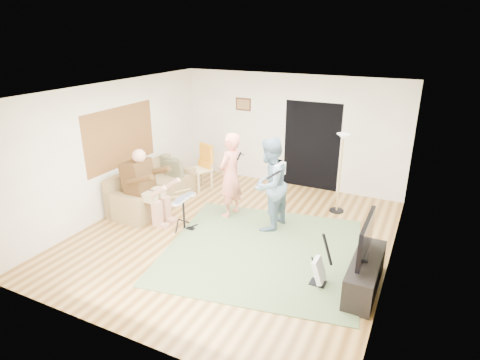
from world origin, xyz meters
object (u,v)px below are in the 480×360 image
object	(u,v)px
singer	(230,175)
dining_chair	(201,173)
drum_kit	(184,215)
guitarist	(269,185)
television	(366,238)
tv_cabinet	(365,274)
sofa	(151,192)
guitar_spare	(320,270)
torchiere_lamp	(341,159)

from	to	relation	value
singer	dining_chair	xyz separation A→B (m)	(-1.34, 1.03, -0.50)
drum_kit	guitarist	bearing A→B (deg)	27.34
drum_kit	television	size ratio (longest dim) A/B	0.65
dining_chair	tv_cabinet	xyz separation A→B (m)	(4.30, -2.41, -0.14)
guitarist	television	world-z (taller)	guitarist
drum_kit	dining_chair	xyz separation A→B (m)	(-0.80, 1.97, 0.09)
dining_chair	tv_cabinet	size ratio (longest dim) A/B	0.77
sofa	dining_chair	bearing A→B (deg)	69.62
sofa	guitar_spare	distance (m)	4.36
singer	guitar_spare	xyz separation A→B (m)	(2.33, -1.58, -0.63)
drum_kit	television	xyz separation A→B (m)	(3.45, -0.44, 0.56)
sofa	tv_cabinet	world-z (taller)	sofa
guitarist	television	size ratio (longest dim) A/B	1.75
tv_cabinet	drum_kit	bearing A→B (deg)	172.81
television	drum_kit	bearing A→B (deg)	172.70
singer	guitar_spare	world-z (taller)	singer
drum_kit	guitar_spare	bearing A→B (deg)	-12.75
singer	dining_chair	size ratio (longest dim) A/B	1.63
dining_chair	guitarist	bearing A→B (deg)	-6.77
sofa	television	world-z (taller)	television
singer	tv_cabinet	world-z (taller)	singer
sofa	guitar_spare	bearing A→B (deg)	-17.33
guitar_spare	television	xyz separation A→B (m)	(0.58, 0.21, 0.60)
sofa	drum_kit	bearing A→B (deg)	-26.67
television	guitar_spare	bearing A→B (deg)	-160.41
tv_cabinet	television	distance (m)	0.60
singer	torchiere_lamp	bearing A→B (deg)	128.70
guitar_spare	dining_chair	bearing A→B (deg)	144.52
guitarist	guitar_spare	size ratio (longest dim) A/B	2.05
guitar_spare	tv_cabinet	xyz separation A→B (m)	(0.63, 0.21, -0.00)
guitarist	singer	bearing A→B (deg)	-94.39
torchiere_lamp	television	bearing A→B (deg)	-69.27
guitarist	torchiere_lamp	bearing A→B (deg)	148.96
torchiere_lamp	tv_cabinet	size ratio (longest dim) A/B	1.21
guitarist	dining_chair	world-z (taller)	guitarist
dining_chair	television	bearing A→B (deg)	-8.06
drum_kit	torchiere_lamp	size ratio (longest dim) A/B	0.40
dining_chair	tv_cabinet	world-z (taller)	dining_chair
drum_kit	singer	xyz separation A→B (m)	(0.53, 0.93, 0.59)
guitarist	television	xyz separation A→B (m)	(1.99, -1.20, -0.05)
drum_kit	dining_chair	world-z (taller)	dining_chair
guitarist	tv_cabinet	xyz separation A→B (m)	(2.04, -1.20, -0.65)
tv_cabinet	sofa	bearing A→B (deg)	167.17
drum_kit	tv_cabinet	world-z (taller)	drum_kit
drum_kit	singer	size ratio (longest dim) A/B	0.38
dining_chair	tv_cabinet	distance (m)	4.94
singer	dining_chair	bearing A→B (deg)	-119.61
torchiere_lamp	dining_chair	distance (m)	3.39
guitarist	television	distance (m)	2.32
guitarist	guitar_spare	bearing A→B (deg)	51.81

